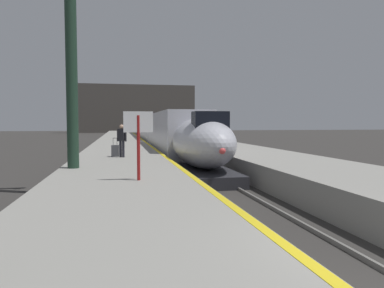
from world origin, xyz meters
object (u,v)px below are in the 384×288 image
at_px(station_column_mid, 70,7).
at_px(rolling_suitcase, 115,151).
at_px(passenger_near_edge, 122,138).
at_px(departure_info_board, 138,131).
at_px(highspeed_train_main, 149,129).

distance_m(station_column_mid, rolling_suitcase, 7.66).
relative_size(station_column_mid, rolling_suitcase, 10.62).
height_order(passenger_near_edge, departure_info_board, departure_info_board).
distance_m(passenger_near_edge, departure_info_board, 7.73).
bearing_deg(highspeed_train_main, departure_info_board, -95.05).
height_order(station_column_mid, rolling_suitcase, station_column_mid).
bearing_deg(passenger_near_edge, highspeed_train_main, 82.95).
relative_size(highspeed_train_main, rolling_suitcase, 77.38).
xyz_separation_m(rolling_suitcase, departure_info_board, (0.81, -8.20, 1.20)).
relative_size(passenger_near_edge, departure_info_board, 0.80).
distance_m(highspeed_train_main, station_column_mid, 37.38).
bearing_deg(highspeed_train_main, passenger_near_edge, -97.05).
bearing_deg(rolling_suitcase, station_column_mid, -108.38).
distance_m(station_column_mid, passenger_near_edge, 6.92).
bearing_deg(passenger_near_edge, departure_info_board, -86.57).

